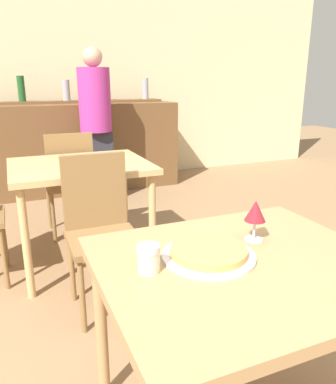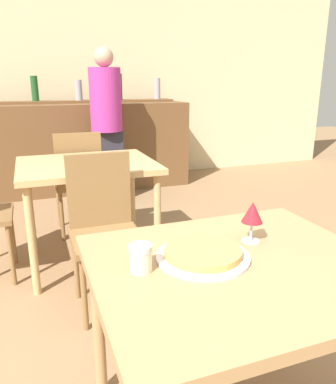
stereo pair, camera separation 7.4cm
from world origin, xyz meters
name	(u,v)px [view 1 (the left image)]	position (x,y,z in m)	size (l,w,h in m)	color
wall_back	(61,75)	(0.00, 4.20, 1.40)	(8.00, 0.05, 2.80)	beige
dining_table_near	(243,283)	(0.00, 0.00, 0.65)	(0.98, 0.84, 0.74)	#A87F51
dining_table_far	(81,176)	(-0.26, 1.65, 0.68)	(0.95, 0.80, 0.77)	tan
bar_counter	(72,148)	(0.00, 3.70, 0.53)	(2.60, 0.56, 1.06)	brown
bar_back_shelf	(69,98)	(0.02, 3.84, 1.13)	(2.39, 0.24, 0.35)	brown
chair_far_side_front	(100,222)	(-0.26, 1.09, 0.53)	(0.40, 0.40, 0.92)	olive
chair_far_side_back	(70,178)	(-0.26, 2.22, 0.53)	(0.40, 0.40, 0.92)	olive
pizza_tray	(209,253)	(-0.10, 0.07, 0.75)	(0.33, 0.33, 0.04)	silver
cheese_shaker	(148,258)	(-0.33, 0.06, 0.78)	(0.08, 0.08, 0.09)	beige
person_standing	(96,122)	(0.19, 3.12, 0.90)	(0.34, 0.34, 1.67)	#2D2D38
wine_glass	(255,212)	(0.13, 0.13, 0.85)	(0.08, 0.08, 0.16)	silver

